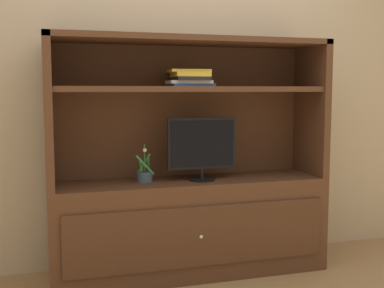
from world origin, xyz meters
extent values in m
cube|color=tan|center=(0.00, 0.75, 1.40)|extent=(6.00, 0.10, 2.80)
cube|color=#4C2D1C|center=(0.00, 0.40, 0.33)|extent=(1.88, 0.46, 0.65)
cube|color=#462A19|center=(0.00, 0.16, 0.33)|extent=(1.73, 0.02, 0.39)
sphere|color=silver|center=(0.00, 0.15, 0.33)|extent=(0.02, 0.02, 0.02)
cube|color=#4C2D1C|center=(-0.91, 0.40, 1.13)|extent=(0.05, 0.46, 0.95)
cube|color=#4C2D1C|center=(0.91, 0.40, 1.13)|extent=(0.05, 0.46, 0.95)
cube|color=#4C2D1C|center=(0.00, 0.62, 1.13)|extent=(1.88, 0.02, 0.95)
cube|color=#4C2D1C|center=(0.00, 0.40, 1.59)|extent=(1.88, 0.46, 0.04)
cube|color=#4C2D1C|center=(0.00, 0.40, 1.27)|extent=(1.78, 0.41, 0.04)
cylinder|color=black|center=(0.07, 0.36, 0.66)|extent=(0.18, 0.18, 0.01)
cylinder|color=black|center=(0.07, 0.36, 0.70)|extent=(0.03, 0.03, 0.07)
cube|color=black|center=(0.07, 0.36, 0.90)|extent=(0.47, 0.02, 0.34)
cube|color=black|center=(0.07, 0.35, 0.90)|extent=(0.44, 0.00, 0.31)
cylinder|color=#384C56|center=(-0.31, 0.41, 0.69)|extent=(0.10, 0.10, 0.07)
cylinder|color=#3D6B33|center=(-0.31, 0.41, 0.81)|extent=(0.01, 0.01, 0.19)
cube|color=#2D7A38|center=(-0.29, 0.40, 0.77)|extent=(0.03, 0.10, 0.13)
cube|color=#2D7A38|center=(-0.31, 0.43, 0.77)|extent=(0.10, 0.00, 0.14)
cube|color=#2D7A38|center=(-0.34, 0.41, 0.77)|extent=(0.02, 0.10, 0.07)
cube|color=#2D7A38|center=(-0.31, 0.38, 0.77)|extent=(0.12, 0.00, 0.13)
sphere|color=silver|center=(-0.31, 0.40, 0.87)|extent=(0.03, 0.03, 0.03)
cube|color=#2D519E|center=(0.00, 0.40, 1.29)|extent=(0.28, 0.27, 0.02)
cube|color=silver|center=(-0.01, 0.40, 1.31)|extent=(0.29, 0.28, 0.02)
cube|color=black|center=(0.00, 0.41, 1.34)|extent=(0.24, 0.34, 0.02)
cube|color=gold|center=(0.00, 0.40, 1.36)|extent=(0.25, 0.33, 0.03)
cube|color=gold|center=(-0.01, 0.41, 1.39)|extent=(0.29, 0.30, 0.02)
camera|label=1|loc=(-0.93, -2.76, 1.26)|focal=45.96mm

